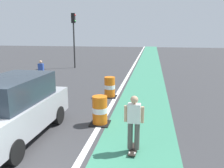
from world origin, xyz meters
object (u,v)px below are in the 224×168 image
object	(u,v)px
parked_suv_nearest	(14,108)
traffic_light_corner	(74,31)
traffic_barrel_front	(100,111)
skateboarder_on_lane	(134,122)
traffic_barrel_mid	(110,87)
pedestrian_crossing	(41,72)

from	to	relation	value
parked_suv_nearest	traffic_light_corner	xyz separation A→B (m)	(-3.03, 15.14, 2.47)
traffic_barrel_front	traffic_light_corner	world-z (taller)	traffic_light_corner
skateboarder_on_lane	traffic_barrel_mid	bearing A→B (deg)	106.91
parked_suv_nearest	traffic_light_corner	size ratio (longest dim) A/B	0.91
parked_suv_nearest	pedestrian_crossing	world-z (taller)	parked_suv_nearest
skateboarder_on_lane	traffic_barrel_mid	distance (m)	5.95
skateboarder_on_lane	traffic_barrel_front	world-z (taller)	skateboarder_on_lane
traffic_light_corner	pedestrian_crossing	bearing A→B (deg)	-88.36
traffic_barrel_mid	traffic_light_corner	distance (m)	11.40
parked_suv_nearest	traffic_barrel_mid	distance (m)	5.85
traffic_barrel_front	traffic_light_corner	distance (m)	14.86
traffic_barrel_mid	pedestrian_crossing	bearing A→B (deg)	155.90
skateboarder_on_lane	parked_suv_nearest	size ratio (longest dim) A/B	0.36
skateboarder_on_lane	traffic_light_corner	distance (m)	17.06
traffic_barrel_front	pedestrian_crossing	world-z (taller)	pedestrian_crossing
traffic_barrel_mid	traffic_light_corner	xyz separation A→B (m)	(-5.17, 9.71, 2.97)
traffic_barrel_mid	traffic_light_corner	size ratio (longest dim) A/B	0.21
traffic_barrel_front	pedestrian_crossing	bearing A→B (deg)	131.22
traffic_light_corner	pedestrian_crossing	size ratio (longest dim) A/B	3.17
parked_suv_nearest	traffic_light_corner	distance (m)	15.64
traffic_light_corner	traffic_barrel_mid	bearing A→B (deg)	-61.99
traffic_barrel_front	pedestrian_crossing	distance (m)	7.98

